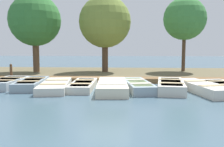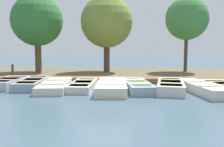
{
  "view_description": "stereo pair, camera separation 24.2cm",
  "coord_description": "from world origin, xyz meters",
  "px_view_note": "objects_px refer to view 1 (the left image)",
  "views": [
    {
      "loc": [
        11.98,
        1.15,
        1.91
      ],
      "look_at": [
        0.24,
        0.36,
        0.65
      ],
      "focal_mm": 40.0,
      "sensor_mm": 36.0,
      "label": 1
    },
    {
      "loc": [
        11.96,
        1.39,
        1.91
      ],
      "look_at": [
        0.24,
        0.36,
        0.65
      ],
      "focal_mm": 40.0,
      "sensor_mm": 36.0,
      "label": 2
    }
  ],
  "objects_px": {
    "park_tree_far_left": "(35,21)",
    "rowboat_2": "(55,85)",
    "rowboat_1": "(32,83)",
    "rowboat_4": "(112,86)",
    "park_tree_left": "(105,22)",
    "rowboat_3": "(83,85)",
    "rowboat_5": "(138,85)",
    "rowboat_7": "(202,87)",
    "park_tree_center": "(185,19)",
    "rowboat_6": "(171,86)",
    "mooring_post_near": "(11,72)",
    "rowboat_0": "(8,83)"
  },
  "relations": [
    {
      "from": "park_tree_far_left",
      "to": "rowboat_2",
      "type": "bearing_deg",
      "value": 27.55
    },
    {
      "from": "rowboat_1",
      "to": "rowboat_4",
      "type": "xyz_separation_m",
      "value": [
        0.64,
        3.83,
        0.01
      ]
    },
    {
      "from": "park_tree_far_left",
      "to": "park_tree_left",
      "type": "xyz_separation_m",
      "value": [
        -0.53,
        4.76,
        -0.08
      ]
    },
    {
      "from": "rowboat_3",
      "to": "park_tree_far_left",
      "type": "height_order",
      "value": "park_tree_far_left"
    },
    {
      "from": "rowboat_2",
      "to": "park_tree_left",
      "type": "bearing_deg",
      "value": 157.22
    },
    {
      "from": "rowboat_5",
      "to": "rowboat_3",
      "type": "bearing_deg",
      "value": -101.85
    },
    {
      "from": "rowboat_5",
      "to": "rowboat_7",
      "type": "distance_m",
      "value": 2.75
    },
    {
      "from": "rowboat_3",
      "to": "park_tree_center",
      "type": "bearing_deg",
      "value": 137.46
    },
    {
      "from": "rowboat_3",
      "to": "park_tree_far_left",
      "type": "bearing_deg",
      "value": -144.66
    },
    {
      "from": "rowboat_5",
      "to": "rowboat_6",
      "type": "distance_m",
      "value": 1.44
    },
    {
      "from": "rowboat_4",
      "to": "rowboat_5",
      "type": "bearing_deg",
      "value": 105.05
    },
    {
      "from": "rowboat_2",
      "to": "mooring_post_near",
      "type": "distance_m",
      "value": 4.09
    },
    {
      "from": "rowboat_3",
      "to": "park_tree_center",
      "type": "xyz_separation_m",
      "value": [
        -6.91,
        5.97,
        3.69
      ]
    },
    {
      "from": "rowboat_5",
      "to": "park_tree_left",
      "type": "bearing_deg",
      "value": -171.42
    },
    {
      "from": "rowboat_3",
      "to": "rowboat_5",
      "type": "distance_m",
      "value": 2.49
    },
    {
      "from": "rowboat_5",
      "to": "park_tree_far_left",
      "type": "bearing_deg",
      "value": -140.02
    },
    {
      "from": "rowboat_3",
      "to": "park_tree_left",
      "type": "relative_size",
      "value": 0.57
    },
    {
      "from": "rowboat_5",
      "to": "park_tree_center",
      "type": "distance_m",
      "value": 8.65
    },
    {
      "from": "rowboat_7",
      "to": "mooring_post_near",
      "type": "bearing_deg",
      "value": -118.55
    },
    {
      "from": "rowboat_6",
      "to": "park_tree_center",
      "type": "bearing_deg",
      "value": 171.31
    },
    {
      "from": "mooring_post_near",
      "to": "park_tree_far_left",
      "type": "xyz_separation_m",
      "value": [
        -3.5,
        0.13,
        3.2
      ]
    },
    {
      "from": "rowboat_0",
      "to": "rowboat_1",
      "type": "height_order",
      "value": "rowboat_0"
    },
    {
      "from": "rowboat_6",
      "to": "rowboat_1",
      "type": "bearing_deg",
      "value": -86.4
    },
    {
      "from": "park_tree_far_left",
      "to": "park_tree_center",
      "type": "distance_m",
      "value": 10.38
    },
    {
      "from": "rowboat_3",
      "to": "rowboat_7",
      "type": "distance_m",
      "value": 5.22
    },
    {
      "from": "rowboat_7",
      "to": "park_tree_far_left",
      "type": "relative_size",
      "value": 0.66
    },
    {
      "from": "rowboat_0",
      "to": "park_tree_left",
      "type": "relative_size",
      "value": 0.49
    },
    {
      "from": "rowboat_3",
      "to": "park_tree_far_left",
      "type": "relative_size",
      "value": 0.57
    },
    {
      "from": "rowboat_3",
      "to": "park_tree_left",
      "type": "xyz_separation_m",
      "value": [
        -6.29,
        0.41,
        3.45
      ]
    },
    {
      "from": "mooring_post_near",
      "to": "park_tree_far_left",
      "type": "distance_m",
      "value": 4.75
    },
    {
      "from": "rowboat_1",
      "to": "park_tree_far_left",
      "type": "bearing_deg",
      "value": -167.88
    },
    {
      "from": "rowboat_0",
      "to": "rowboat_5",
      "type": "xyz_separation_m",
      "value": [
        0.3,
        6.15,
        -0.01
      ]
    },
    {
      "from": "rowboat_1",
      "to": "rowboat_7",
      "type": "bearing_deg",
      "value": 78.44
    },
    {
      "from": "rowboat_1",
      "to": "park_tree_center",
      "type": "bearing_deg",
      "value": 122.27
    },
    {
      "from": "rowboat_3",
      "to": "rowboat_7",
      "type": "height_order",
      "value": "rowboat_7"
    },
    {
      "from": "rowboat_2",
      "to": "rowboat_6",
      "type": "height_order",
      "value": "rowboat_6"
    },
    {
      "from": "park_tree_center",
      "to": "mooring_post_near",
      "type": "bearing_deg",
      "value": -66.0
    },
    {
      "from": "rowboat_6",
      "to": "rowboat_7",
      "type": "bearing_deg",
      "value": 85.1
    },
    {
      "from": "rowboat_2",
      "to": "rowboat_5",
      "type": "xyz_separation_m",
      "value": [
        -0.1,
        3.71,
        0.02
      ]
    },
    {
      "from": "rowboat_2",
      "to": "rowboat_4",
      "type": "relative_size",
      "value": 1.02
    },
    {
      "from": "rowboat_0",
      "to": "rowboat_1",
      "type": "bearing_deg",
      "value": 88.69
    },
    {
      "from": "rowboat_1",
      "to": "park_tree_left",
      "type": "distance_m",
      "value": 7.59
    },
    {
      "from": "rowboat_2",
      "to": "park_tree_left",
      "type": "xyz_separation_m",
      "value": [
        -6.5,
        1.64,
        3.44
      ]
    },
    {
      "from": "rowboat_3",
      "to": "rowboat_0",
      "type": "bearing_deg",
      "value": -94.76
    },
    {
      "from": "rowboat_1",
      "to": "mooring_post_near",
      "type": "height_order",
      "value": "mooring_post_near"
    },
    {
      "from": "rowboat_3",
      "to": "rowboat_7",
      "type": "relative_size",
      "value": 0.86
    },
    {
      "from": "rowboat_4",
      "to": "park_tree_center",
      "type": "bearing_deg",
      "value": 144.24
    },
    {
      "from": "rowboat_1",
      "to": "rowboat_6",
      "type": "bearing_deg",
      "value": 79.88
    },
    {
      "from": "park_tree_far_left",
      "to": "park_tree_left",
      "type": "height_order",
      "value": "park_tree_far_left"
    },
    {
      "from": "rowboat_0",
      "to": "park_tree_left",
      "type": "height_order",
      "value": "park_tree_left"
    }
  ]
}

